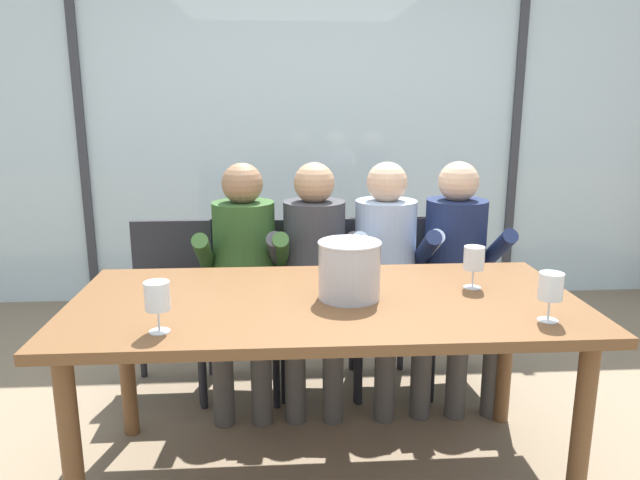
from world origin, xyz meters
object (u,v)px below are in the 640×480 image
person_charcoal_jacket (315,265)px  wine_glass_by_left_taster (157,298)px  dining_table (326,318)px  chair_center (323,289)px  wine_glass_near_bucket (551,289)px  chair_near_window_right (441,286)px  person_navy_polo (459,262)px  chair_right_of_center (389,288)px  chair_left_of_center (247,290)px  person_olive_shirt (244,266)px  ice_bucket_primary (350,269)px  person_pale_blue_shirt (389,263)px  wine_glass_center_pour (474,260)px  chair_near_curtain (170,293)px

person_charcoal_jacket → wine_glass_by_left_taster: bearing=-115.1°
dining_table → chair_center: (0.05, 0.86, -0.16)m
wine_glass_by_left_taster → wine_glass_near_bucket: bearing=0.7°
chair_near_window_right → person_navy_polo: 0.22m
chair_right_of_center → wine_glass_by_left_taster: (-0.98, -1.16, 0.36)m
chair_left_of_center → wine_glass_by_left_taster: (-0.22, -1.17, 0.36)m
wine_glass_near_bucket → chair_left_of_center: bearing=134.0°
dining_table → person_olive_shirt: size_ratio=1.62×
person_charcoal_jacket → ice_bucket_primary: person_charcoal_jacket is taller
person_navy_polo → person_olive_shirt: bearing=178.6°
ice_bucket_primary → wine_glass_by_left_taster: size_ratio=1.42×
dining_table → person_pale_blue_shirt: (0.38, 0.74, 0.01)m
chair_right_of_center → ice_bucket_primary: 0.99m
chair_near_window_right → wine_glass_center_pour: size_ratio=5.12×
person_olive_shirt → wine_glass_center_pour: (0.97, -0.64, 0.19)m
person_navy_polo → chair_near_curtain: bearing=174.2°
dining_table → chair_center: size_ratio=2.21×
chair_near_curtain → wine_glass_center_pour: wine_glass_center_pour is taller
chair_near_curtain → person_navy_polo: person_navy_polo is taller
person_pale_blue_shirt → chair_near_curtain: bearing=169.7°
person_olive_shirt → wine_glass_near_bucket: 1.53m
person_pale_blue_shirt → ice_bucket_primary: (-0.29, -0.74, 0.19)m
chair_center → person_charcoal_jacket: person_charcoal_jacket is taller
ice_bucket_primary → chair_center: bearing=92.8°
chair_center → ice_bucket_primary: ice_bucket_primary is taller
wine_glass_near_bucket → person_navy_polo: bearing=90.3°
chair_left_of_center → chair_right_of_center: bearing=6.7°
wine_glass_by_left_taster → chair_center: bearing=61.9°
chair_near_curtain → wine_glass_center_pour: size_ratio=5.12×
wine_glass_center_pour → chair_left_of_center: bearing=141.4°
dining_table → chair_right_of_center: 0.96m
chair_near_curtain → wine_glass_near_bucket: bearing=-37.4°
chair_near_window_right → ice_bucket_primary: size_ratio=3.61×
dining_table → ice_bucket_primary: ice_bucket_primary is taller
chair_near_window_right → wine_glass_near_bucket: wine_glass_near_bucket is taller
chair_near_curtain → wine_glass_near_bucket: 1.93m
wine_glass_by_left_taster → wine_glass_near_bucket: size_ratio=1.00×
person_charcoal_jacket → person_pale_blue_shirt: (0.38, 0.00, 0.00)m
chair_right_of_center → person_olive_shirt: (-0.77, -0.12, 0.17)m
chair_right_of_center → dining_table: bearing=-112.7°
person_navy_polo → chair_near_window_right: bearing=110.2°
chair_near_curtain → wine_glass_by_left_taster: 1.23m
chair_left_of_center → wine_glass_by_left_taster: bearing=-93.3°
chair_near_curtain → person_navy_polo: 1.53m
dining_table → chair_near_curtain: size_ratio=2.21×
person_olive_shirt → wine_glass_center_pour: person_olive_shirt is taller
chair_right_of_center → wine_glass_near_bucket: 1.25m
chair_near_window_right → chair_left_of_center: bearing=174.9°
ice_bucket_primary → wine_glass_by_left_taster: 0.73m
chair_near_curtain → chair_right_of_center: size_ratio=1.00×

